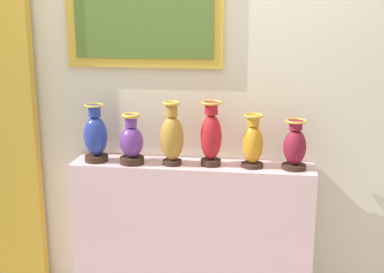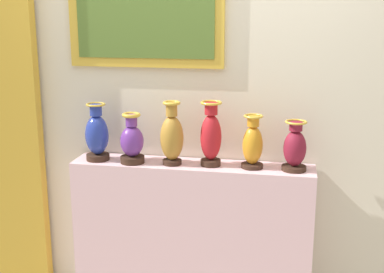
# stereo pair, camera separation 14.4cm
# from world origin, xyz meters

# --- Properties ---
(display_shelf) EXTENTS (1.56, 0.28, 1.02)m
(display_shelf) POSITION_xyz_m (0.00, 0.00, 0.51)
(display_shelf) COLOR beige
(display_shelf) RESTS_ON ground_plane
(back_wall) EXTENTS (3.47, 0.14, 2.87)m
(back_wall) POSITION_xyz_m (-0.01, 0.20, 1.45)
(back_wall) COLOR beige
(back_wall) RESTS_ON ground_plane
(curtain_gold) EXTENTS (0.57, 0.08, 2.47)m
(curtain_gold) POSITION_xyz_m (-1.36, 0.08, 1.23)
(curtain_gold) COLOR gold
(curtain_gold) RESTS_ON ground_plane
(vase_cobalt) EXTENTS (0.15, 0.15, 0.38)m
(vase_cobalt) POSITION_xyz_m (-0.63, -0.02, 1.18)
(vase_cobalt) COLOR #382319
(vase_cobalt) RESTS_ON display_shelf
(vase_violet) EXTENTS (0.16, 0.16, 0.33)m
(vase_violet) POSITION_xyz_m (-0.38, -0.04, 1.16)
(vase_violet) COLOR #382319
(vase_violet) RESTS_ON display_shelf
(vase_ochre) EXTENTS (0.15, 0.15, 0.41)m
(vase_ochre) POSITION_xyz_m (-0.12, -0.03, 1.20)
(vase_ochre) COLOR #382319
(vase_ochre) RESTS_ON display_shelf
(vase_crimson) EXTENTS (0.13, 0.13, 0.41)m
(vase_crimson) POSITION_xyz_m (0.12, -0.01, 1.21)
(vase_crimson) COLOR #382319
(vase_crimson) RESTS_ON display_shelf
(vase_amber) EXTENTS (0.14, 0.14, 0.34)m
(vase_amber) POSITION_xyz_m (0.38, -0.01, 1.17)
(vase_amber) COLOR #382319
(vase_amber) RESTS_ON display_shelf
(vase_burgundy) EXTENTS (0.15, 0.15, 0.31)m
(vase_burgundy) POSITION_xyz_m (0.64, -0.02, 1.16)
(vase_burgundy) COLOR #382319
(vase_burgundy) RESTS_ON display_shelf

